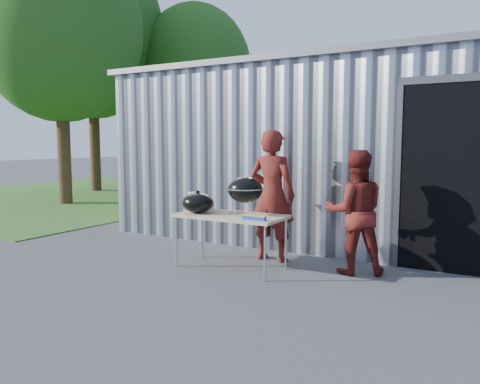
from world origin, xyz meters
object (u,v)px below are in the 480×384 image
Objects in this scene: person_cook at (272,195)px; kettle_grill at (245,185)px; folding_table at (230,217)px; person_bystander at (355,212)px.

kettle_grill is at bearing 81.96° from person_cook.
kettle_grill is 0.68m from person_cook.
person_cook is (0.29, 0.70, 0.25)m from folding_table.
person_bystander reaches higher than folding_table.
person_cook is 1.27m from person_bystander.
folding_table is 0.50m from kettle_grill.
kettle_grill is (0.20, 0.06, 0.45)m from folding_table.
person_bystander is (1.25, -0.08, -0.14)m from person_cook.
person_cook is (0.09, 0.64, -0.20)m from kettle_grill.
folding_table is at bearing -164.00° from kettle_grill.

